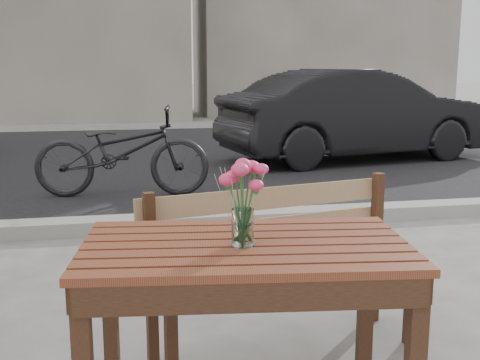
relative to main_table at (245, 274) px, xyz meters
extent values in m
cube|color=black|center=(0.24, 6.86, -0.61)|extent=(30.00, 8.00, 0.00)
cube|color=gray|center=(0.24, 2.86, -0.55)|extent=(30.00, 0.25, 0.12)
cube|color=slate|center=(5.24, 14.86, 2.39)|extent=(7.00, 3.00, 6.00)
cube|color=maroon|center=(0.00, 0.00, 0.11)|extent=(1.27, 0.83, 0.03)
cube|color=black|center=(-0.50, 0.36, -0.26)|extent=(0.07, 0.07, 0.70)
cube|color=black|center=(0.58, 0.23, -0.26)|extent=(0.07, 0.07, 0.70)
cube|color=#99794F|center=(0.31, 0.53, -0.19)|extent=(1.39, 0.63, 0.03)
cube|color=#99794F|center=(0.27, 0.73, 0.04)|extent=(1.32, 0.31, 0.36)
cube|color=black|center=(-0.26, 0.25, -0.39)|extent=(0.06, 0.06, 0.44)
cube|color=black|center=(0.94, 0.51, -0.39)|extent=(0.06, 0.06, 0.44)
cube|color=black|center=(-0.32, 0.55, -0.21)|extent=(0.06, 0.06, 0.81)
cube|color=black|center=(0.88, 0.81, -0.21)|extent=(0.06, 0.06, 0.81)
cylinder|color=white|center=(-0.02, -0.03, 0.19)|extent=(0.08, 0.08, 0.13)
cylinder|color=#326B34|center=(-0.02, -0.03, 0.25)|extent=(0.05, 0.05, 0.27)
imported|color=black|center=(2.91, 6.15, 0.04)|extent=(4.14, 2.09, 1.30)
imported|color=black|center=(-0.44, 4.27, -0.14)|extent=(1.87, 0.84, 0.95)
camera|label=1|loc=(-0.43, -2.07, 0.76)|focal=45.00mm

